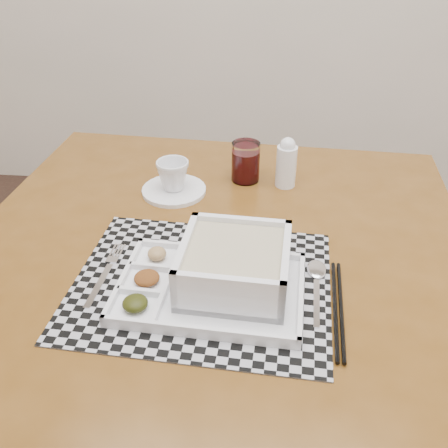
% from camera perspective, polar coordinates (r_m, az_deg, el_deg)
% --- Properties ---
extents(dining_table, '(1.07, 1.07, 0.76)m').
position_cam_1_polar(dining_table, '(1.04, -1.11, -6.28)').
color(dining_table, '#593510').
rests_on(dining_table, ground).
extents(placemat, '(0.48, 0.40, 0.00)m').
position_cam_1_polar(placemat, '(0.90, -2.56, -6.80)').
color(placemat, '#A1A0A8').
rests_on(placemat, dining_table).
extents(serving_tray, '(0.33, 0.24, 0.09)m').
position_cam_1_polar(serving_tray, '(0.87, 0.28, -5.60)').
color(serving_tray, white).
rests_on(serving_tray, placemat).
extents(fork, '(0.03, 0.19, 0.00)m').
position_cam_1_polar(fork, '(0.95, -13.41, -5.38)').
color(fork, silver).
rests_on(fork, placemat).
extents(spoon, '(0.04, 0.18, 0.01)m').
position_cam_1_polar(spoon, '(0.93, 10.54, -5.63)').
color(spoon, silver).
rests_on(spoon, placemat).
extents(chopsticks, '(0.03, 0.24, 0.01)m').
position_cam_1_polar(chopsticks, '(0.87, 12.91, -9.34)').
color(chopsticks, black).
rests_on(chopsticks, placemat).
extents(saucer, '(0.15, 0.15, 0.01)m').
position_cam_1_polar(saucer, '(1.18, -5.73, 3.85)').
color(saucer, white).
rests_on(saucer, dining_table).
extents(cup, '(0.10, 0.10, 0.07)m').
position_cam_1_polar(cup, '(1.16, -5.84, 5.57)').
color(cup, white).
rests_on(cup, saucer).
extents(juice_glass, '(0.07, 0.07, 0.10)m').
position_cam_1_polar(juice_glass, '(1.21, 2.48, 6.95)').
color(juice_glass, white).
rests_on(juice_glass, dining_table).
extents(creamer_bottle, '(0.05, 0.05, 0.12)m').
position_cam_1_polar(creamer_bottle, '(1.19, 7.14, 6.94)').
color(creamer_bottle, white).
rests_on(creamer_bottle, dining_table).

